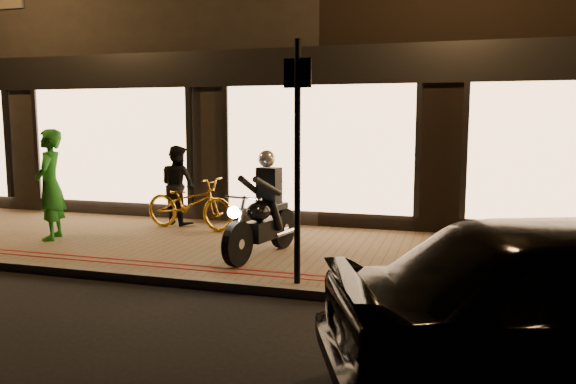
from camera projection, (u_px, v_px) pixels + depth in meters
The scene contains 10 objects.
ground at pixel (242, 293), 7.03m from camera, with size 90.00×90.00×0.00m, color black.
sidewalk at pixel (288, 253), 8.93m from camera, with size 50.00×4.00×0.12m, color brown.
kerb_stone at pixel (243, 288), 7.07m from camera, with size 50.00×0.14×0.12m, color #59544C.
red_kerb_lines at pixel (257, 272), 7.54m from camera, with size 50.00×0.26×0.01m.
building_row at pixel (363, 41), 15.02m from camera, with size 48.00×10.11×8.50m.
motorcycle at pixel (263, 216), 8.40m from camera, with size 0.71×1.92×1.59m.
sign_post at pixel (297, 150), 6.85m from camera, with size 0.35×0.09×3.00m.
bicycle_gold at pixel (190, 203), 10.47m from camera, with size 0.65×1.87×0.98m, color gold.
person_green at pixel (50, 185), 9.54m from camera, with size 0.69×0.45×1.88m, color #1F7620.
person_dark at pixel (178, 185), 10.95m from camera, with size 0.75×0.59×1.55m, color black.
Camera 1 is at (2.51, -6.36, 2.17)m, focal length 35.00 mm.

